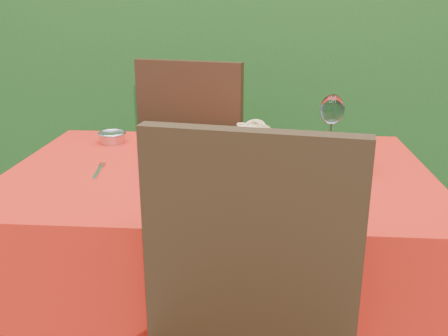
# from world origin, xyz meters

# --- Properties ---
(hedge) EXTENTS (3.20, 0.55, 1.78)m
(hedge) POSITION_xyz_m (0.00, 1.55, 0.92)
(hedge) COLOR black
(hedge) RESTS_ON ground
(dining_table) EXTENTS (1.26, 0.86, 0.75)m
(dining_table) POSITION_xyz_m (0.00, 0.00, 0.60)
(dining_table) COLOR #473016
(dining_table) RESTS_ON ground
(chair_far) EXTENTS (0.55, 0.55, 1.01)m
(chair_far) POSITION_xyz_m (-0.15, 0.69, 0.58)
(chair_far) COLOR black
(chair_far) RESTS_ON ground
(pizza_plate) EXTENTS (0.33, 0.33, 0.06)m
(pizza_plate) POSITION_xyz_m (0.07, -0.07, 0.78)
(pizza_plate) COLOR white
(pizza_plate) RESTS_ON dining_table
(pasta_plate) EXTENTS (0.25, 0.25, 0.07)m
(pasta_plate) POSITION_xyz_m (0.10, 0.28, 0.77)
(pasta_plate) COLOR white
(pasta_plate) RESTS_ON dining_table
(water_glass) EXTENTS (0.08, 0.08, 0.10)m
(water_glass) POSITION_xyz_m (0.39, 0.03, 0.79)
(water_glass) COLOR silver
(water_glass) RESTS_ON dining_table
(wine_glass) EXTENTS (0.08, 0.08, 0.19)m
(wine_glass) POSITION_xyz_m (0.36, 0.21, 0.88)
(wine_glass) COLOR silver
(wine_glass) RESTS_ON dining_table
(fork) EXTENTS (0.04, 0.16, 0.00)m
(fork) POSITION_xyz_m (-0.35, -0.07, 0.75)
(fork) COLOR silver
(fork) RESTS_ON dining_table
(steel_ramekin) EXTENTS (0.09, 0.09, 0.03)m
(steel_ramekin) POSITION_xyz_m (-0.41, 0.27, 0.77)
(steel_ramekin) COLOR #B8B8BF
(steel_ramekin) RESTS_ON dining_table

